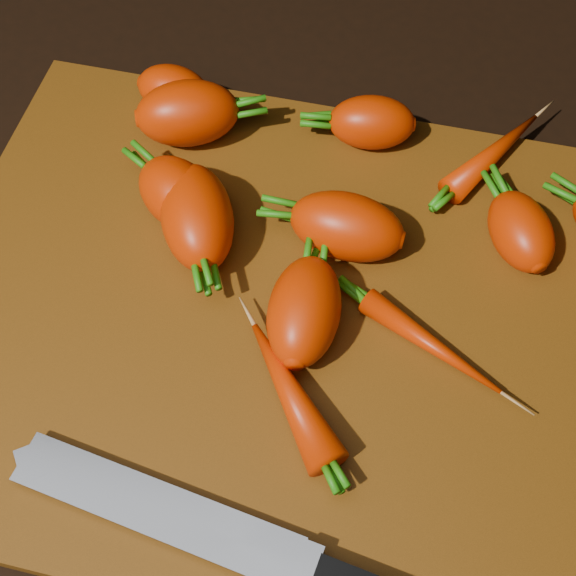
# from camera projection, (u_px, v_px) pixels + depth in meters

# --- Properties ---
(ground) EXTENTS (2.00, 2.00, 0.01)m
(ground) POSITION_uv_depth(u_px,v_px,m) (285.00, 326.00, 0.57)
(ground) COLOR black
(cutting_board) EXTENTS (0.50, 0.40, 0.01)m
(cutting_board) POSITION_uv_depth(u_px,v_px,m) (285.00, 318.00, 0.56)
(cutting_board) COLOR #864A0F
(cutting_board) RESTS_ON ground
(carrot_0) EXTENTS (0.09, 0.08, 0.05)m
(carrot_0) POSITION_uv_depth(u_px,v_px,m) (188.00, 113.00, 0.62)
(carrot_0) COLOR red
(carrot_0) RESTS_ON cutting_board
(carrot_1) EXTENTS (0.09, 0.08, 0.05)m
(carrot_1) POSITION_uv_depth(u_px,v_px,m) (179.00, 195.00, 0.58)
(carrot_1) COLOR red
(carrot_1) RESTS_ON cutting_board
(carrot_2) EXTENTS (0.08, 0.10, 0.05)m
(carrot_2) POSITION_uv_depth(u_px,v_px,m) (197.00, 217.00, 0.57)
(carrot_2) COLOR red
(carrot_2) RESTS_ON cutting_board
(carrot_3) EXTENTS (0.05, 0.08, 0.05)m
(carrot_3) POSITION_uv_depth(u_px,v_px,m) (304.00, 311.00, 0.53)
(carrot_3) COLOR red
(carrot_3) RESTS_ON cutting_board
(carrot_4) EXTENTS (0.07, 0.05, 0.04)m
(carrot_4) POSITION_uv_depth(u_px,v_px,m) (372.00, 122.00, 0.62)
(carrot_4) COLOR red
(carrot_4) RESTS_ON cutting_board
(carrot_5) EXTENTS (0.06, 0.05, 0.04)m
(carrot_5) POSITION_uv_depth(u_px,v_px,m) (174.00, 90.00, 0.64)
(carrot_5) COLOR red
(carrot_5) RESTS_ON cutting_board
(carrot_7) EXTENTS (0.08, 0.10, 0.02)m
(carrot_7) POSITION_uv_depth(u_px,v_px,m) (494.00, 153.00, 0.62)
(carrot_7) COLOR red
(carrot_7) RESTS_ON cutting_board
(carrot_8) EXTENTS (0.10, 0.07, 0.02)m
(carrot_8) POSITION_uv_depth(u_px,v_px,m) (431.00, 345.00, 0.53)
(carrot_8) COLOR red
(carrot_8) RESTS_ON cutting_board
(carrot_9) EXTENTS (0.09, 0.10, 0.03)m
(carrot_9) POSITION_uv_depth(u_px,v_px,m) (290.00, 392.00, 0.51)
(carrot_9) COLOR red
(carrot_9) RESTS_ON cutting_board
(carrot_10) EXTENTS (0.09, 0.05, 0.05)m
(carrot_10) POSITION_uv_depth(u_px,v_px,m) (347.00, 226.00, 0.56)
(carrot_10) COLOR red
(carrot_10) RESTS_ON cutting_board
(carrot_11) EXTENTS (0.07, 0.08, 0.04)m
(carrot_11) POSITION_uv_depth(u_px,v_px,m) (521.00, 231.00, 0.56)
(carrot_11) COLOR red
(carrot_11) RESTS_ON cutting_board
(knife) EXTENTS (0.29, 0.07, 0.02)m
(knife) POSITION_uv_depth(u_px,v_px,m) (183.00, 519.00, 0.47)
(knife) COLOR gray
(knife) RESTS_ON cutting_board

